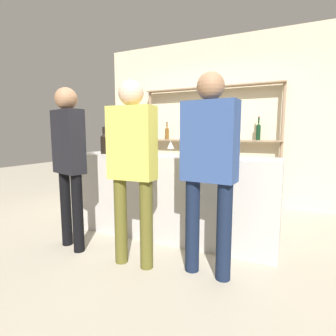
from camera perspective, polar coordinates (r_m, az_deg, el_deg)
The scene contains 14 objects.
ground_plane at distance 3.22m, azimuth -0.00°, elevation -14.42°, with size 16.00×16.00×0.00m, color #B2A893.
bar_counter at distance 3.08m, azimuth -0.00°, elevation -6.17°, with size 2.44×0.53×0.95m, color #B7B2AD.
back_wall at distance 4.75m, azimuth 9.62°, elevation 9.77°, with size 4.04×0.12×2.80m, color beige.
back_shelf at distance 4.57m, azimuth 9.05°, elevation 8.75°, with size 2.35×0.18×1.98m.
counter_bottle_0 at distance 3.26m, azimuth -5.36°, elevation 5.43°, with size 0.09×0.09×0.36m.
counter_bottle_1 at distance 3.35m, azimuth -13.76°, elevation 5.27°, with size 0.08×0.08×0.34m.
counter_bottle_2 at distance 3.03m, azimuth -5.10°, elevation 5.01°, with size 0.07×0.07×0.31m.
counter_bottle_3 at distance 2.88m, azimuth 3.30°, elevation 5.02°, with size 0.08×0.08×0.32m.
wine_glass at distance 2.94m, azimuth 0.56°, elevation 4.97°, with size 0.08×0.08×0.17m.
ice_bucket at distance 2.79m, azimuth 8.85°, elevation 4.40°, with size 0.19×0.19×0.21m.
cork_jar at distance 3.49m, azimuth -12.28°, elevation 4.26°, with size 0.14×0.14×0.13m.
customer_center at distance 2.32m, azimuth -7.81°, elevation 1.89°, with size 0.42×0.22×1.65m.
customer_right at distance 2.15m, azimuth 8.95°, elevation 1.74°, with size 0.46×0.24×1.68m.
customer_left at distance 2.84m, azimuth -20.77°, elevation 2.73°, with size 0.42×0.28×1.65m.
Camera 1 is at (1.25, -2.71, 1.20)m, focal length 28.00 mm.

